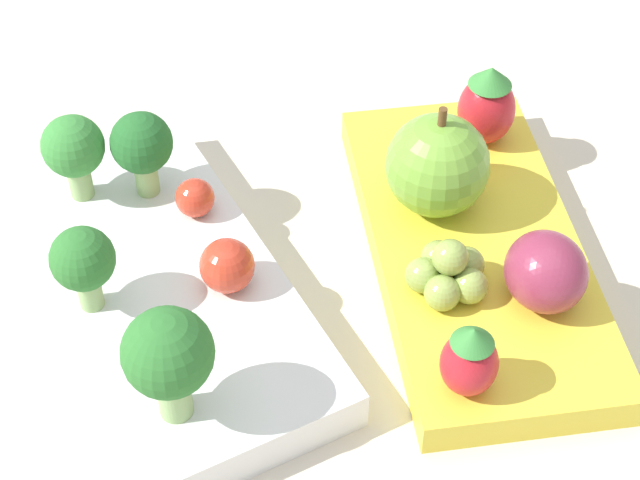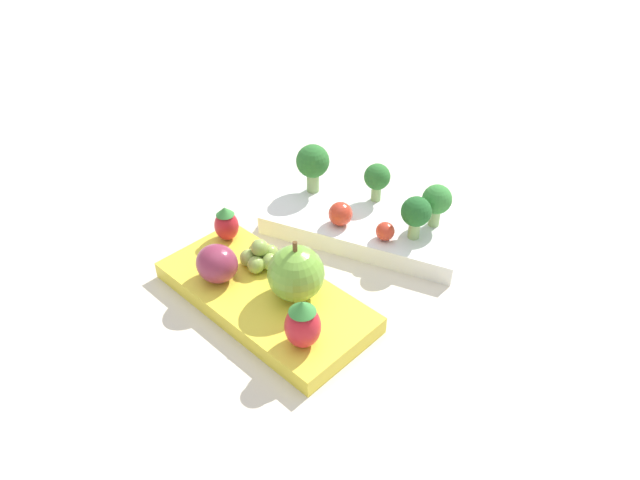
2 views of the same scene
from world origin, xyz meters
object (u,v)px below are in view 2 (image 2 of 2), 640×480
(broccoli_floret_2, at_px, (375,177))
(grape_cluster, at_px, (260,256))
(strawberry_0, at_px, (303,324))
(strawberry_1, at_px, (226,224))
(broccoli_floret_1, at_px, (437,201))
(bento_box_fruit, at_px, (265,296))
(apple, at_px, (296,273))
(cherry_tomato_1, at_px, (385,231))
(broccoli_floret_0, at_px, (416,213))
(plum, at_px, (217,264))
(bento_box_savoury, at_px, (367,223))
(cherry_tomato_0, at_px, (340,214))
(broccoli_floret_3, at_px, (313,163))

(broccoli_floret_2, xyz_separation_m, grape_cluster, (-0.04, -0.16, -0.02))
(strawberry_0, bearing_deg, strawberry_1, 153.18)
(broccoli_floret_1, bearing_deg, grape_cluster, -126.79)
(bento_box_fruit, relative_size, grape_cluster, 5.79)
(apple, bearing_deg, broccoli_floret_1, 70.79)
(bento_box_fruit, bearing_deg, cherry_tomato_1, 65.63)
(grape_cluster, bearing_deg, broccoli_floret_0, 48.53)
(apple, xyz_separation_m, grape_cluster, (-0.06, 0.02, -0.02))
(broccoli_floret_2, height_order, strawberry_0, broccoli_floret_2)
(grape_cluster, bearing_deg, broccoli_floret_1, 53.21)
(plum, bearing_deg, apple, 16.75)
(bento_box_savoury, distance_m, grape_cluster, 0.14)
(bento_box_fruit, height_order, plum, plum)
(bento_box_savoury, xyz_separation_m, strawberry_1, (-0.10, -0.12, 0.03))
(bento_box_savoury, relative_size, bento_box_fruit, 1.01)
(apple, xyz_separation_m, strawberry_0, (0.04, -0.05, -0.00))
(bento_box_fruit, height_order, cherry_tomato_1, cherry_tomato_1)
(strawberry_0, relative_size, plum, 1.16)
(bento_box_savoury, distance_m, apple, 0.15)
(broccoli_floret_0, height_order, grape_cluster, broccoli_floret_0)
(strawberry_1, bearing_deg, cherry_tomato_1, 31.75)
(broccoli_floret_2, xyz_separation_m, plum, (-0.06, -0.20, -0.01))
(plum, bearing_deg, broccoli_floret_1, 55.00)
(cherry_tomato_0, bearing_deg, apple, -77.83)
(broccoli_floret_3, bearing_deg, cherry_tomato_1, -17.50)
(apple, bearing_deg, broccoli_floret_0, 69.53)
(bento_box_savoury, relative_size, strawberry_1, 5.98)
(broccoli_floret_1, relative_size, strawberry_1, 1.24)
(cherry_tomato_1, relative_size, plum, 0.48)
(apple, bearing_deg, grape_cluster, 163.58)
(cherry_tomato_1, height_order, apple, apple)
(broccoli_floret_3, relative_size, cherry_tomato_0, 2.24)
(plum, relative_size, grape_cluster, 1.04)
(strawberry_1, bearing_deg, broccoli_floret_1, 39.04)
(broccoli_floret_3, distance_m, cherry_tomato_0, 0.08)
(broccoli_floret_1, xyz_separation_m, strawberry_1, (-0.17, -0.14, -0.02))
(strawberry_0, distance_m, grape_cluster, 0.12)
(broccoli_floret_1, height_order, cherry_tomato_1, broccoli_floret_1)
(broccoli_floret_1, bearing_deg, cherry_tomato_1, -120.82)
(cherry_tomato_1, bearing_deg, bento_box_savoury, 142.25)
(cherry_tomato_1, bearing_deg, broccoli_floret_1, 59.18)
(bento_box_fruit, bearing_deg, strawberry_0, -26.45)
(bento_box_fruit, relative_size, cherry_tomato_1, 11.59)
(broccoli_floret_2, height_order, grape_cluster, broccoli_floret_2)
(broccoli_floret_3, xyz_separation_m, strawberry_0, (0.13, -0.20, -0.02))
(broccoli_floret_0, distance_m, apple, 0.15)
(plum, bearing_deg, cherry_tomato_0, 69.68)
(broccoli_floret_2, relative_size, grape_cluster, 1.14)
(broccoli_floret_1, bearing_deg, strawberry_0, -95.18)
(cherry_tomato_0, bearing_deg, broccoli_floret_3, 147.96)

